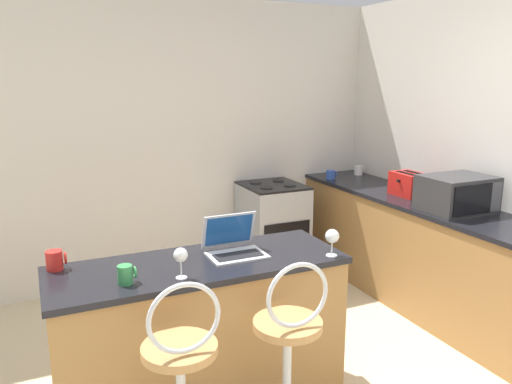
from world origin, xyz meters
name	(u,v)px	position (x,y,z in m)	size (l,w,h in m)	color
wall_back	(176,143)	(0.00, 2.64, 1.30)	(12.00, 0.06, 2.60)	silver
breakfast_bar	(201,336)	(-0.45, 0.62, 0.45)	(1.62, 0.58, 0.90)	#9E703D
counter_right	(432,257)	(1.69, 1.05, 0.45)	(0.63, 3.14, 0.90)	#9E703D
bar_stool_far	(289,365)	(-0.18, 0.07, 0.51)	(0.40, 0.40, 1.07)	silver
laptop	(233,244)	(-0.23, 0.67, 0.96)	(0.32, 0.27, 0.22)	#B7BABF
microwave	(457,194)	(1.65, 0.83, 1.04)	(0.52, 0.39, 0.27)	#2D2D30
toaster	(409,184)	(1.69, 1.39, 1.00)	(0.23, 0.30, 0.20)	red
stove_range	(272,230)	(0.83, 2.29, 0.45)	(0.55, 0.61, 0.91)	#9EA3A8
mug_white	(359,170)	(1.87, 2.35, 0.95)	(0.10, 0.09, 0.10)	white
mug_green	(126,274)	(-0.87, 0.48, 0.95)	(0.09, 0.07, 0.10)	#338447
mug_red	(55,260)	(-1.17, 0.83, 0.95)	(0.10, 0.09, 0.10)	red
wine_glass_tall	(181,256)	(-0.60, 0.44, 1.02)	(0.07, 0.07, 0.16)	silver
mug_blue	(331,175)	(1.48, 2.29, 0.94)	(0.10, 0.09, 0.09)	#2D51AD
wine_glass_short	(332,237)	(0.26, 0.40, 1.01)	(0.08, 0.08, 0.16)	silver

